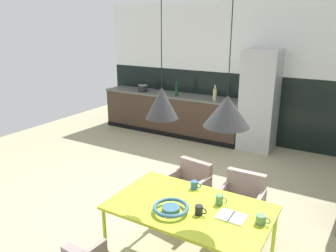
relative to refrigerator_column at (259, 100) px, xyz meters
name	(u,v)px	position (x,y,z in m)	size (l,w,h in m)	color
ground_plane	(147,207)	(-0.61, -3.00, -0.98)	(8.90, 8.90, 0.00)	tan
back_wall_splashback_dark	(235,106)	(-0.61, 0.36, -0.27)	(6.30, 0.12, 1.42)	black
back_wall_panel_upper	(239,38)	(-0.61, 0.36, 1.15)	(6.30, 0.12, 1.42)	white
kitchen_counter	(171,113)	(-1.98, 0.00, -0.53)	(3.29, 0.63, 0.91)	#3E2D22
refrigerator_column	(259,100)	(0.00, 0.00, 0.00)	(0.66, 0.60, 1.96)	#ADAFB2
dining_table	(190,210)	(0.43, -3.80, -0.28)	(1.51, 0.91, 0.75)	#C2D52B
armchair_far_side	(242,196)	(0.67, -2.93, -0.48)	(0.50, 0.48, 0.76)	gray
armchair_by_stool	(190,182)	(-0.02, -2.91, -0.49)	(0.54, 0.53, 0.74)	gray
fruit_bowl	(171,208)	(0.33, -3.98, -0.20)	(0.34, 0.34, 0.06)	#33607F
open_book	(231,217)	(0.84, -3.78, -0.23)	(0.25, 0.19, 0.02)	white
mug_white_ceramic	(261,219)	(1.09, -3.75, -0.19)	(0.13, 0.09, 0.08)	#5B8456
mug_wide_latte	(199,210)	(0.57, -3.89, -0.19)	(0.11, 0.07, 0.09)	black
mug_glass_clear	(194,185)	(0.32, -3.47, -0.19)	(0.12, 0.08, 0.09)	#335B93
mug_tall_blue	(220,200)	(0.66, -3.63, -0.19)	(0.12, 0.07, 0.10)	#5B8456
cooking_pot	(143,88)	(-2.68, -0.11, 0.00)	(0.22, 0.22, 0.18)	black
bottle_spice_small	(215,94)	(-0.87, -0.15, 0.06)	(0.07, 0.07, 0.32)	tan
bottle_oil_tall	(177,90)	(-1.75, -0.17, 0.06)	(0.07, 0.07, 0.32)	#0F3319
pendant_lamp_over_table_near	(162,103)	(0.13, -3.81, 0.73)	(0.30, 0.30, 1.23)	black
pendant_lamp_over_table_far	(227,111)	(0.74, -3.76, 0.73)	(0.39, 0.39, 1.22)	black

